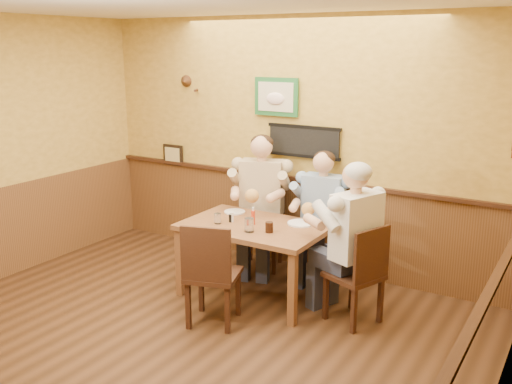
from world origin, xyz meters
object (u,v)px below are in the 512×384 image
(dining_table, at_px, (254,233))
(salt_shaker, at_px, (232,217))
(chair_back_left, at_px, (262,227))
(chair_near_side, at_px, (213,272))
(hot_sauce_bottle, at_px, (253,217))
(diner_tan_shirt, at_px, (262,209))
(cola_tumbler, at_px, (269,227))
(diner_blue_polo, at_px, (323,222))
(pepper_shaker, at_px, (230,218))
(chair_right_end, at_px, (354,273))
(chair_back_right, at_px, (322,238))
(water_glass_mid, at_px, (249,225))
(diner_white_elder, at_px, (355,252))
(water_glass_left, at_px, (218,218))

(dining_table, relative_size, salt_shaker, 13.91)
(chair_back_left, height_order, chair_near_side, chair_near_side)
(hot_sauce_bottle, height_order, salt_shaker, hot_sauce_bottle)
(diner_tan_shirt, relative_size, cola_tumbler, 13.71)
(hot_sauce_bottle, bearing_deg, chair_back_left, 114.09)
(diner_blue_polo, distance_m, pepper_shaker, 1.06)
(chair_right_end, xyz_separation_m, chair_near_side, (-1.08, -0.68, 0.02))
(diner_tan_shirt, bearing_deg, cola_tumbler, -72.97)
(chair_back_right, bearing_deg, diner_tan_shirt, -176.14)
(chair_back_left, bearing_deg, diner_tan_shirt, 162.36)
(cola_tumbler, xyz_separation_m, salt_shaker, (-0.49, 0.09, 0.00))
(chair_right_end, height_order, chair_near_side, chair_near_side)
(chair_back_left, bearing_deg, chair_near_side, -94.90)
(water_glass_mid, bearing_deg, pepper_shaker, 153.09)
(hot_sauce_bottle, bearing_deg, water_glass_mid, -67.74)
(salt_shaker, bearing_deg, pepper_shaker, -111.45)
(chair_near_side, bearing_deg, diner_tan_shirt, -95.32)
(cola_tumbler, height_order, pepper_shaker, cola_tumbler)
(cola_tumbler, relative_size, hot_sauce_bottle, 0.63)
(diner_white_elder, distance_m, water_glass_mid, 1.02)
(chair_near_side, distance_m, pepper_shaker, 0.75)
(diner_tan_shirt, bearing_deg, pepper_shaker, -101.86)
(water_glass_mid, bearing_deg, cola_tumbler, 26.97)
(hot_sauce_bottle, bearing_deg, chair_right_end, -0.47)
(dining_table, bearing_deg, salt_shaker, -170.26)
(pepper_shaker, bearing_deg, salt_shaker, 68.55)
(dining_table, height_order, chair_back_right, chair_back_right)
(dining_table, distance_m, chair_right_end, 1.09)
(chair_back_right, relative_size, cola_tumbler, 8.79)
(pepper_shaker, bearing_deg, water_glass_left, -127.67)
(dining_table, relative_size, chair_right_end, 1.49)
(diner_tan_shirt, relative_size, diner_white_elder, 1.03)
(salt_shaker, bearing_deg, chair_right_end, 1.28)
(chair_right_end, bearing_deg, diner_blue_polo, -117.89)
(chair_back_right, bearing_deg, diner_blue_polo, 0.00)
(dining_table, xyz_separation_m, chair_back_left, (-0.32, 0.69, -0.18))
(chair_back_left, bearing_deg, cola_tumbler, -72.97)
(water_glass_left, bearing_deg, pepper_shaker, 52.33)
(chair_back_right, relative_size, pepper_shaker, 11.12)
(diner_tan_shirt, bearing_deg, water_glass_left, -108.03)
(diner_white_elder, relative_size, water_glass_mid, 9.92)
(water_glass_mid, bearing_deg, chair_near_side, -100.30)
(chair_back_right, height_order, water_glass_left, chair_back_right)
(chair_back_left, bearing_deg, chair_right_end, -44.44)
(chair_right_end, height_order, salt_shaker, chair_right_end)
(dining_table, bearing_deg, diner_white_elder, -0.64)
(chair_back_left, relative_size, diner_tan_shirt, 0.70)
(water_glass_left, height_order, salt_shaker, water_glass_left)
(chair_near_side, relative_size, diner_tan_shirt, 0.71)
(chair_right_end, distance_m, chair_near_side, 1.28)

